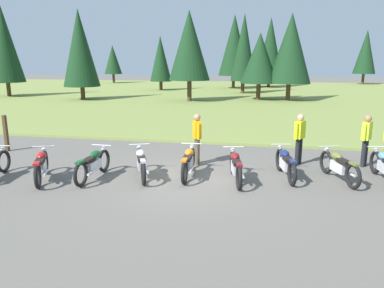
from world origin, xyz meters
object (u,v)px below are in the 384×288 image
at_px(motorcycle_orange, 188,162).
at_px(motorcycle_navy, 286,163).
at_px(motorcycle_british_green, 93,164).
at_px(motorcycle_olive, 339,166).
at_px(motorcycle_red, 41,165).
at_px(motorcycle_silver, 141,163).
at_px(rider_with_back_turned, 366,138).
at_px(rider_in_hivis_vest, 300,136).
at_px(rider_checking_bike, 197,136).
at_px(motorcycle_maroon, 236,166).
at_px(trail_marker_post, 6,133).

distance_m(motorcycle_orange, motorcycle_navy, 2.82).
relative_size(motorcycle_british_green, motorcycle_olive, 1.05).
relative_size(motorcycle_red, motorcycle_silver, 0.99).
bearing_deg(motorcycle_british_green, motorcycle_olive, 9.90).
xyz_separation_m(motorcycle_red, motorcycle_orange, (4.02, 1.17, 0.00)).
bearing_deg(motorcycle_orange, motorcycle_red, -163.83).
distance_m(motorcycle_red, rider_with_back_turned, 9.94).
height_order(motorcycle_orange, motorcycle_navy, same).
height_order(rider_in_hivis_vest, rider_with_back_turned, same).
xyz_separation_m(motorcycle_british_green, motorcycle_navy, (5.44, 1.18, 0.00)).
relative_size(motorcycle_red, motorcycle_olive, 0.97).
bearing_deg(rider_checking_bike, motorcycle_maroon, -47.54).
bearing_deg(motorcycle_orange, rider_in_hivis_vest, 30.65).
relative_size(motorcycle_olive, rider_in_hivis_vest, 1.20).
distance_m(motorcycle_maroon, motorcycle_navy, 1.53).
xyz_separation_m(motorcycle_silver, motorcycle_olive, (5.58, 0.82, 0.00)).
bearing_deg(motorcycle_silver, rider_in_hivis_vest, 26.57).
height_order(rider_with_back_turned, rider_checking_bike, same).
distance_m(motorcycle_navy, rider_in_hivis_vest, 1.66).
height_order(motorcycle_red, motorcycle_olive, same).
bearing_deg(rider_in_hivis_vest, motorcycle_olive, -56.44).
xyz_separation_m(motorcycle_red, motorcycle_olive, (8.28, 1.63, 0.00)).
relative_size(rider_in_hivis_vest, trail_marker_post, 1.22).
relative_size(rider_in_hivis_vest, rider_checking_bike, 1.00).
bearing_deg(motorcycle_silver, motorcycle_navy, 10.96).
xyz_separation_m(motorcycle_maroon, rider_with_back_turned, (3.95, 2.33, 0.51)).
xyz_separation_m(motorcycle_navy, motorcycle_olive, (1.47, 0.02, 0.00)).
bearing_deg(rider_checking_bike, rider_with_back_turned, 8.69).
bearing_deg(rider_with_back_turned, rider_checking_bike, -171.31).
distance_m(motorcycle_silver, motorcycle_maroon, 2.73).
height_order(motorcycle_maroon, motorcycle_navy, same).
xyz_separation_m(motorcycle_navy, trail_marker_post, (-10.14, 1.27, 0.24)).
bearing_deg(motorcycle_olive, rider_with_back_turned, 57.25).
relative_size(motorcycle_maroon, rider_checking_bike, 1.24).
distance_m(rider_in_hivis_vest, rider_checking_bike, 3.32).
distance_m(motorcycle_orange, rider_checking_bike, 1.42).
relative_size(motorcycle_orange, motorcycle_navy, 1.01).
relative_size(motorcycle_maroon, rider_with_back_turned, 1.24).
xyz_separation_m(motorcycle_red, rider_in_hivis_vest, (7.30, 3.11, 0.51)).
xyz_separation_m(motorcycle_red, rider_checking_bike, (4.03, 2.50, 0.51)).
distance_m(motorcycle_british_green, motorcycle_maroon, 4.08).
height_order(motorcycle_british_green, rider_with_back_turned, rider_with_back_turned).
relative_size(motorcycle_british_green, rider_with_back_turned, 1.26).
relative_size(motorcycle_silver, motorcycle_maroon, 0.95).
distance_m(rider_in_hivis_vest, trail_marker_post, 10.63).
distance_m(motorcycle_navy, trail_marker_post, 10.22).
distance_m(motorcycle_maroon, rider_checking_bike, 2.12).
bearing_deg(trail_marker_post, motorcycle_british_green, -27.55).
bearing_deg(motorcycle_orange, motorcycle_british_green, -164.29).
bearing_deg(rider_with_back_turned, motorcycle_silver, -159.40).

